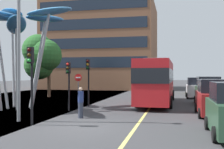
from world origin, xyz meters
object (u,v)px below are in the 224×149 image
at_px(traffic_light_kerb_far, 68,75).
at_px(pedestrian, 81,103).
at_px(car_parked_far, 208,92).
at_px(traffic_light_island_mid, 88,72).
at_px(traffic_light_kerb_near, 31,69).
at_px(leaf_sculpture, 19,22).
at_px(car_parked_mid, 213,99).
at_px(street_lamp, 24,19).
at_px(red_bus, 157,79).
at_px(car_far_side, 195,86).
at_px(no_entry_sign, 78,84).
at_px(car_side_street, 196,88).

xyz_separation_m(traffic_light_kerb_far, pedestrian, (1.84, -2.76, -1.54)).
bearing_deg(car_parked_far, traffic_light_island_mid, -158.72).
bearing_deg(car_parked_far, traffic_light_kerb_near, -129.36).
xyz_separation_m(leaf_sculpture, traffic_light_kerb_near, (4.20, -5.92, -3.56)).
height_order(traffic_light_island_mid, car_parked_mid, traffic_light_island_mid).
height_order(car_parked_far, pedestrian, car_parked_far).
bearing_deg(pedestrian, street_lamp, -144.77).
distance_m(traffic_light_island_mid, car_parked_far, 10.04).
distance_m(red_bus, traffic_light_kerb_near, 12.72).
bearing_deg(leaf_sculpture, car_far_side, 55.47).
bearing_deg(car_parked_mid, street_lamp, -156.34).
bearing_deg(traffic_light_kerb_near, red_bus, 64.66).
relative_size(red_bus, leaf_sculpture, 1.47).
relative_size(leaf_sculpture, car_parked_far, 1.76).
bearing_deg(leaf_sculpture, street_lamp, -56.63).
height_order(leaf_sculpture, no_entry_sign, leaf_sculpture).
bearing_deg(traffic_light_island_mid, no_entry_sign, 150.68).
xyz_separation_m(leaf_sculpture, car_parked_far, (13.82, 5.80, -5.24)).
relative_size(leaf_sculpture, no_entry_sign, 3.10).
xyz_separation_m(traffic_light_island_mid, pedestrian, (1.26, -5.40, -1.77)).
height_order(car_far_side, street_lamp, street_lamp).
bearing_deg(street_lamp, no_entry_sign, 87.93).
relative_size(red_bus, traffic_light_kerb_far, 3.47).
bearing_deg(pedestrian, car_far_side, 71.14).
xyz_separation_m(traffic_light_kerb_near, traffic_light_island_mid, (0.37, 8.12, -0.11)).
bearing_deg(car_parked_mid, car_side_street, 89.95).
bearing_deg(car_far_side, pedestrian, -108.86).
distance_m(traffic_light_kerb_near, traffic_light_island_mid, 8.13).
bearing_deg(car_parked_mid, car_far_side, 88.89).
relative_size(car_far_side, pedestrian, 2.29).
height_order(car_parked_mid, car_side_street, car_parked_mid).
distance_m(traffic_light_kerb_near, car_side_street, 20.74).
xyz_separation_m(leaf_sculpture, pedestrian, (5.83, -3.20, -5.44)).
distance_m(traffic_light_kerb_far, car_far_side, 22.69).
height_order(car_side_street, car_far_side, car_side_street).
xyz_separation_m(leaf_sculpture, car_side_street, (13.37, 12.61, -5.31)).
relative_size(car_parked_far, car_side_street, 1.15).
distance_m(traffic_light_island_mid, car_parked_mid, 9.36).
height_order(leaf_sculpture, car_far_side, leaf_sculpture).
bearing_deg(car_parked_mid, leaf_sculpture, 177.48).
xyz_separation_m(street_lamp, pedestrian, (2.54, 1.80, -4.54)).
bearing_deg(traffic_light_island_mid, car_side_street, 49.81).
xyz_separation_m(traffic_light_kerb_near, traffic_light_kerb_far, (-0.21, 5.48, -0.34)).
bearing_deg(traffic_light_kerb_near, car_far_side, 69.77).
relative_size(red_bus, car_parked_mid, 2.66).
bearing_deg(car_parked_mid, red_bus, 121.18).
xyz_separation_m(leaf_sculpture, traffic_light_island_mid, (4.58, 2.20, -3.66)).
distance_m(traffic_light_kerb_near, traffic_light_kerb_far, 5.49).
bearing_deg(pedestrian, traffic_light_island_mid, 103.10).
bearing_deg(car_side_street, red_bus, -117.88).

